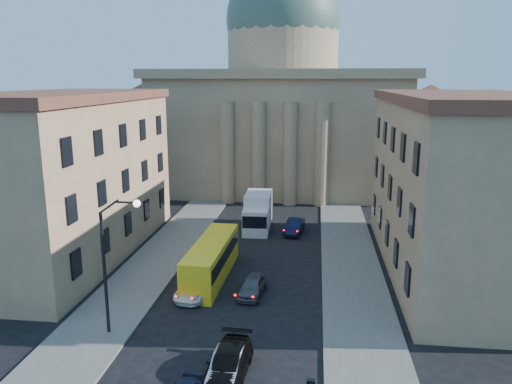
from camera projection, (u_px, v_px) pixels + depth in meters
sidewalk_left at (146, 272)px, 41.44m from camera, size 5.00×60.00×0.15m
sidewalk_right at (354, 282)px, 39.43m from camera, size 5.00×60.00×0.15m
church at (282, 106)px, 74.07m from camera, size 68.02×28.76×36.60m
building_left at (66, 174)px, 44.68m from camera, size 11.60×26.60×14.70m
building_right at (460, 184)px, 40.67m from camera, size 11.60×26.60×14.70m
street_lamp at (112, 255)px, 30.42m from camera, size 2.62×0.44×8.83m
car_right_near at (227, 366)px, 26.86m from camera, size 1.70×4.39×1.43m
car_left_mid at (196, 288)px, 36.97m from camera, size 2.75×4.92×1.30m
car_right_mid at (228, 364)px, 26.94m from camera, size 2.37×5.39×1.54m
car_right_far at (252, 286)px, 37.19m from camera, size 2.11×4.27×1.40m
car_right_distant at (295, 226)px, 52.03m from camera, size 2.11×4.68×1.49m
city_bus at (211, 258)px, 40.30m from camera, size 2.73×10.73×3.01m
box_truck at (258, 213)px, 53.40m from camera, size 2.84×6.86×3.73m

